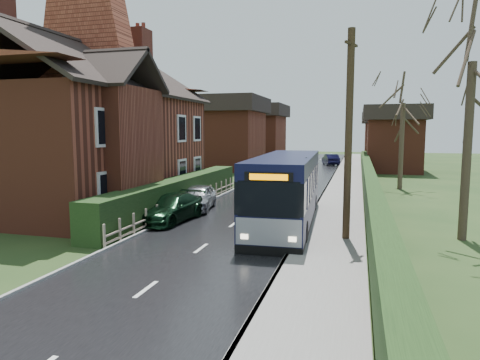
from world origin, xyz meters
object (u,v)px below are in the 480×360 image
(bus, at_px, (286,191))
(car_silver, at_px, (198,197))
(telegraph_pole, at_px, (349,137))
(brick_house, at_px, (93,125))
(car_green, at_px, (171,208))
(bus_stop_sign, at_px, (306,183))

(bus, height_order, car_silver, bus)
(telegraph_pole, bearing_deg, brick_house, -177.00)
(car_green, bearing_deg, telegraph_pole, -6.05)
(bus, height_order, telegraph_pole, telegraph_pole)
(telegraph_pole, bearing_deg, car_green, -170.37)
(brick_house, xyz_separation_m, car_green, (5.83, -2.88, -3.76))
(car_silver, height_order, car_green, car_silver)
(bus, xyz_separation_m, bus_stop_sign, (1.00, -1.36, 0.51))
(car_green, bearing_deg, car_silver, 93.72)
(bus, height_order, bus_stop_sign, bus_stop_sign)
(car_green, distance_m, bus_stop_sign, 6.29)
(brick_house, xyz_separation_m, bus, (10.94, -2.17, -2.88))
(car_green, height_order, telegraph_pole, telegraph_pole)
(car_green, bearing_deg, brick_house, 159.32)
(car_silver, bearing_deg, bus, -34.27)
(car_silver, bearing_deg, bus_stop_sign, -40.86)
(bus_stop_sign, bearing_deg, car_green, -163.08)
(car_silver, bearing_deg, brick_house, 172.57)
(car_green, xyz_separation_m, telegraph_pole, (7.70, -1.59, 3.25))
(telegraph_pole, bearing_deg, bus_stop_sign, 171.08)
(car_green, relative_size, bus_stop_sign, 1.38)
(brick_house, xyz_separation_m, bus_stop_sign, (11.93, -3.54, -2.37))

